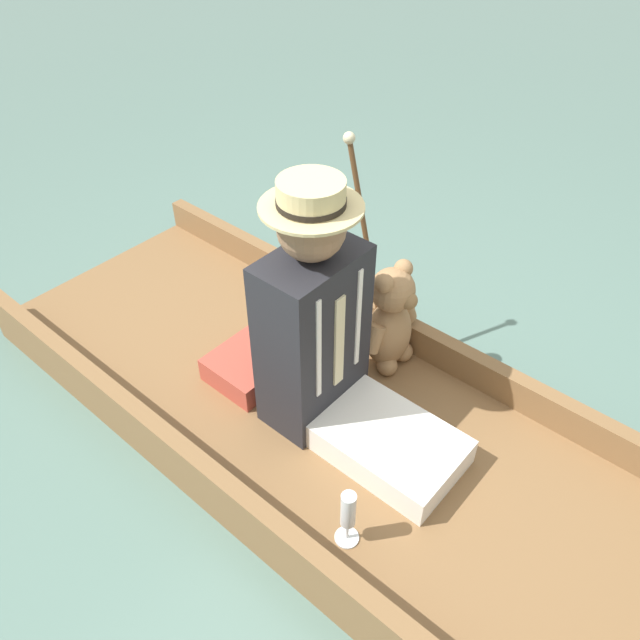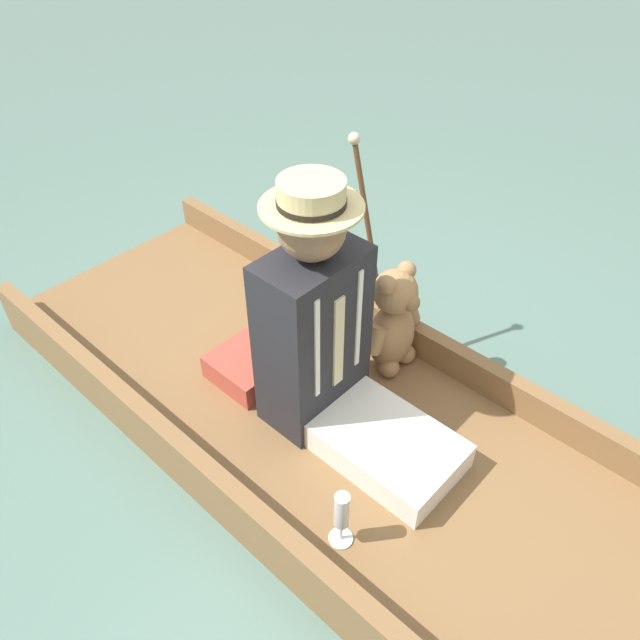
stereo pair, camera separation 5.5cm
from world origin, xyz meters
The scene contains 7 objects.
ground_plane centered at (0.00, 0.00, 0.00)m, with size 16.00×16.00×0.00m, color slate.
punt_boat centered at (0.00, 0.00, 0.07)m, with size 1.06×2.88×0.24m.
seat_cushion centered at (0.00, -0.34, 0.16)m, with size 0.38×0.27×0.10m.
seated_person centered at (0.00, 0.02, 0.47)m, with size 0.37×0.75×0.93m.
teddy_bear centered at (-0.37, 0.02, 0.32)m, with size 0.33×0.19×0.47m.
wine_glass centered at (0.34, 0.39, 0.25)m, with size 0.08×0.08×0.23m.
walking_cane centered at (-0.43, -0.17, 0.62)m, with size 0.04×0.25×0.88m.
Camera 2 is at (1.14, 1.04, 1.88)m, focal length 35.00 mm.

